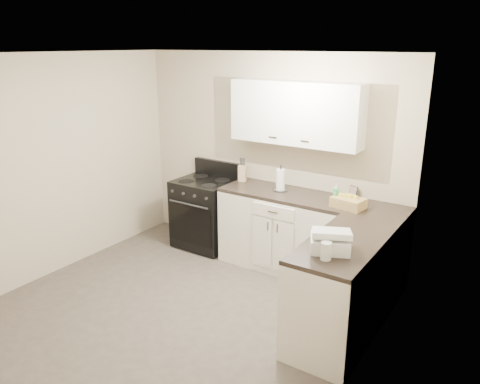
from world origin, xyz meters
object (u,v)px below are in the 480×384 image
Objects in this scene: countertop_grill at (330,243)px; paper_towel at (281,180)px; wicker_basket at (348,203)px; knife_block at (242,173)px; stove at (205,213)px.

paper_towel is at bearing 108.10° from countertop_grill.
countertop_grill reaches higher than wicker_basket.
knife_block is at bearing 171.63° from paper_towel.
knife_block is 1.49m from wicker_basket.
paper_towel is 0.77× the size of wicker_basket.
stove is 4.33× the size of knife_block.
wicker_basket is (1.95, -0.08, 0.53)m from stove.
stove is at bearing -176.63° from paper_towel.
countertop_grill is (1.14, -1.23, -0.07)m from paper_towel.
knife_block reaches higher than stove.
paper_towel is 0.80× the size of countertop_grill.
paper_towel is 1.68m from countertop_grill.
wicker_basket is at bearing 78.50° from countertop_grill.
wicker_basket is 1.11m from countertop_grill.
paper_towel is at bearing 3.37° from stove.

